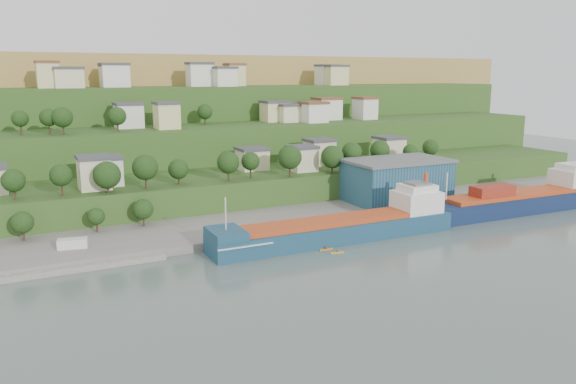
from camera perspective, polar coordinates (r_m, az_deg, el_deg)
ground at (r=128.43m, az=4.66°, el=-6.30°), size 500.00×500.00×0.00m
quay at (r=161.41m, az=5.58°, el=-2.50°), size 220.00×26.00×4.00m
pebble_beach at (r=132.49m, az=-21.69°, el=-6.56°), size 40.00×18.00×2.40m
hillside at (r=282.88m, az=-13.39°, el=3.49°), size 360.00×211.49×96.00m
cargo_ship_near at (r=138.94m, az=5.60°, el=-3.77°), size 64.14×10.79×16.46m
cargo_ship_far at (r=181.16m, az=22.83°, el=-0.90°), size 64.80×12.63×17.53m
warehouse at (r=173.83m, az=10.98°, el=1.22°), size 31.25×19.42×12.80m
caravan at (r=134.36m, az=-21.03°, el=-5.06°), size 6.72×3.85×2.95m
dinghy at (r=131.09m, az=-16.58°, el=-5.66°), size 4.22×2.37×0.80m
kayak_orange at (r=131.37m, az=3.88°, el=-5.76°), size 3.33×0.86×0.82m
kayak_yellow at (r=129.25m, az=5.02°, el=-6.08°), size 3.27×1.21×0.81m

